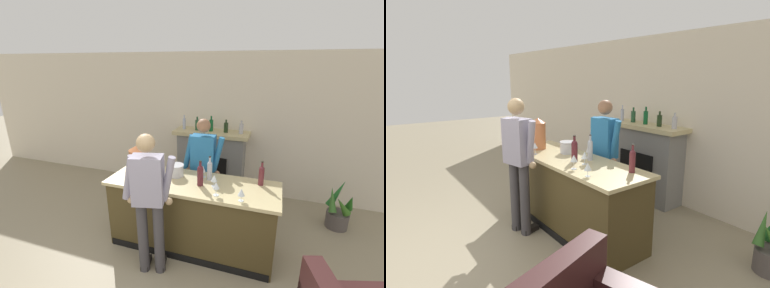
{
  "view_description": "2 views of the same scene",
  "coord_description": "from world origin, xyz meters",
  "views": [
    {
      "loc": [
        1.04,
        -1.18,
        2.55
      ],
      "look_at": [
        -0.07,
        2.11,
        1.44
      ],
      "focal_mm": 24.0,
      "sensor_mm": 36.0,
      "label": 1
    },
    {
      "loc": [
        3.18,
        -0.43,
        2.08
      ],
      "look_at": [
        0.01,
        1.92,
        1.18
      ],
      "focal_mm": 28.0,
      "sensor_mm": 36.0,
      "label": 2
    }
  ],
  "objects": [
    {
      "name": "wine_glass_near_bucket",
      "position": [
        0.74,
        1.52,
        1.12
      ],
      "size": [
        0.08,
        0.08,
        0.16
      ],
      "color": "silver",
      "rests_on": "bar_counter"
    },
    {
      "name": "potted_plant_corner",
      "position": [
        2.12,
        2.96,
        0.29
      ],
      "size": [
        0.42,
        0.45,
        0.77
      ],
      "color": "#524B48",
      "rests_on": "ground_plane"
    },
    {
      "name": "wine_bottle_port_short",
      "position": [
        0.92,
        2.02,
        1.15
      ],
      "size": [
        0.07,
        0.07,
        0.33
      ],
      "color": "#5B2229",
      "rests_on": "bar_counter"
    },
    {
      "name": "wine_bottle_chardonnay_pale",
      "position": [
        0.24,
        1.95,
        1.16
      ],
      "size": [
        0.07,
        0.07,
        0.34
      ],
      "color": "#A7AFBD",
      "rests_on": "bar_counter"
    },
    {
      "name": "wine_glass_back_row",
      "position": [
        0.13,
        2.01,
        1.12
      ],
      "size": [
        0.08,
        0.08,
        0.17
      ],
      "color": "silver",
      "rests_on": "bar_counter"
    },
    {
      "name": "wine_glass_front_left",
      "position": [
        0.35,
        1.78,
        1.12
      ],
      "size": [
        0.08,
        0.08,
        0.16
      ],
      "color": "silver",
      "rests_on": "bar_counter"
    },
    {
      "name": "fireplace_stone",
      "position": [
        -0.12,
        3.45,
        0.66
      ],
      "size": [
        1.44,
        0.52,
        1.59
      ],
      "color": "gray",
      "rests_on": "ground_plane"
    },
    {
      "name": "person_bartender",
      "position": [
        0.02,
        2.39,
        0.97
      ],
      "size": [
        0.66,
        0.31,
        1.76
      ],
      "color": "#3F3639",
      "rests_on": "ground_plane"
    },
    {
      "name": "wine_bottle_merlot_tall",
      "position": [
        0.17,
        1.75,
        1.16
      ],
      "size": [
        0.08,
        0.08,
        0.34
      ],
      "color": "#4E1C24",
      "rests_on": "bar_counter"
    },
    {
      "name": "person_customer",
      "position": [
        -0.29,
        1.19,
        1.01
      ],
      "size": [
        0.65,
        0.37,
        1.82
      ],
      "color": "#3F3C40",
      "rests_on": "ground_plane"
    },
    {
      "name": "wall_back_panel",
      "position": [
        0.0,
        3.71,
        1.38
      ],
      "size": [
        12.0,
        0.07,
        2.75
      ],
      "color": "beige",
      "rests_on": "ground_plane"
    },
    {
      "name": "wine_glass_by_dispenser",
      "position": [
        -0.46,
        1.52,
        1.12
      ],
      "size": [
        0.07,
        0.07,
        0.17
      ],
      "color": "silver",
      "rests_on": "bar_counter"
    },
    {
      "name": "wine_glass_front_right",
      "position": [
        0.43,
        1.55,
        1.13
      ],
      "size": [
        0.08,
        0.08,
        0.18
      ],
      "color": "silver",
      "rests_on": "bar_counter"
    },
    {
      "name": "bar_counter",
      "position": [
        0.03,
        1.8,
        0.5
      ],
      "size": [
        2.32,
        0.78,
        1.0
      ],
      "color": "#46381C",
      "rests_on": "ground_plane"
    },
    {
      "name": "ice_bucket_steel",
      "position": [
        -0.24,
        1.93,
        1.09
      ],
      "size": [
        0.22,
        0.22,
        0.17
      ],
      "color": "silver",
      "rests_on": "bar_counter"
    },
    {
      "name": "copper_dispenser",
      "position": [
        -0.73,
        1.72,
        1.24
      ],
      "size": [
        0.24,
        0.28,
        0.47
      ],
      "color": "#BC683C",
      "rests_on": "bar_counter"
    }
  ]
}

